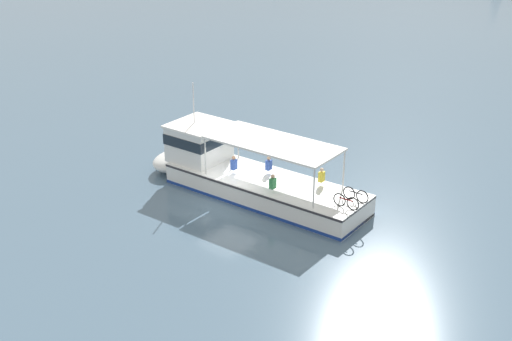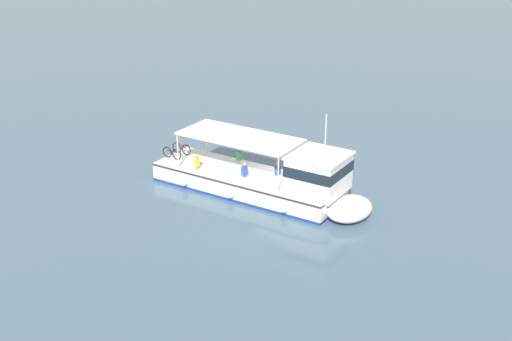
{
  "view_description": "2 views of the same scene",
  "coord_description": "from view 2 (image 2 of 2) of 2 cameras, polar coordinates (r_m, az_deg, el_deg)",
  "views": [
    {
      "loc": [
        21.87,
        -21.63,
        15.09
      ],
      "look_at": [
        0.77,
        1.38,
        1.4
      ],
      "focal_mm": 47.02,
      "sensor_mm": 36.0,
      "label": 1
    },
    {
      "loc": [
        -19.52,
        27.21,
        14.96
      ],
      "look_at": [
        0.77,
        1.38,
        1.4
      ],
      "focal_mm": 45.8,
      "sensor_mm": 36.0,
      "label": 2
    }
  ],
  "objects": [
    {
      "name": "ground_plane",
      "position": [
        36.68,
        2.28,
        -1.66
      ],
      "size": [
        400.0,
        400.0,
        0.0
      ],
      "primitive_type": "plane",
      "color": "slate"
    },
    {
      "name": "ferry_main",
      "position": [
        35.2,
        1.39,
        -0.92
      ],
      "size": [
        13.01,
        4.46,
        5.32
      ],
      "color": "white",
      "rests_on": "ground"
    }
  ]
}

